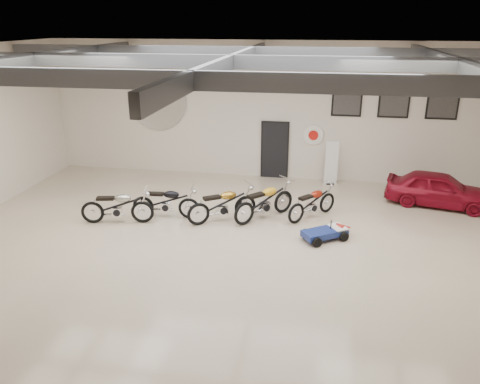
% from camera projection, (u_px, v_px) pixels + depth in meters
% --- Properties ---
extents(floor, '(16.00, 12.00, 0.01)m').
position_uv_depth(floor, '(232.00, 246.00, 12.45)').
color(floor, beige).
rests_on(floor, ground).
extents(ceiling, '(16.00, 12.00, 0.01)m').
position_uv_depth(ceiling, '(231.00, 51.00, 10.71)').
color(ceiling, slate).
rests_on(ceiling, back_wall).
extents(back_wall, '(16.00, 0.02, 5.00)m').
position_uv_depth(back_wall, '(262.00, 111.00, 17.12)').
color(back_wall, beige).
rests_on(back_wall, floor).
extents(ceiling_beams, '(15.80, 11.80, 0.32)m').
position_uv_depth(ceiling_beams, '(231.00, 62.00, 10.79)').
color(ceiling_beams, '#505257').
rests_on(ceiling_beams, ceiling).
extents(door, '(0.92, 0.08, 2.10)m').
position_uv_depth(door, '(275.00, 151.00, 17.50)').
color(door, black).
rests_on(door, back_wall).
extents(logo_plaque, '(2.30, 0.06, 1.16)m').
position_uv_depth(logo_plaque, '(157.00, 100.00, 17.61)').
color(logo_plaque, silver).
rests_on(logo_plaque, back_wall).
extents(poster_left, '(1.05, 0.08, 1.35)m').
position_uv_depth(poster_left, '(347.00, 97.00, 16.40)').
color(poster_left, black).
rests_on(poster_left, back_wall).
extents(poster_mid, '(1.05, 0.08, 1.35)m').
position_uv_depth(poster_mid, '(395.00, 98.00, 16.14)').
color(poster_mid, black).
rests_on(poster_mid, back_wall).
extents(poster_right, '(1.05, 0.08, 1.35)m').
position_uv_depth(poster_right, '(443.00, 100.00, 15.88)').
color(poster_right, black).
rests_on(poster_right, back_wall).
extents(oil_sign, '(0.72, 0.10, 0.72)m').
position_uv_depth(oil_sign, '(313.00, 135.00, 17.05)').
color(oil_sign, white).
rests_on(oil_sign, back_wall).
extents(banner_stand, '(0.48, 0.24, 1.69)m').
position_uv_depth(banner_stand, '(332.00, 162.00, 16.82)').
color(banner_stand, white).
rests_on(banner_stand, floor).
extents(motorcycle_silver, '(2.17, 1.03, 1.09)m').
position_uv_depth(motorcycle_silver, '(117.00, 206.00, 13.69)').
color(motorcycle_silver, silver).
rests_on(motorcycle_silver, floor).
extents(motorcycle_black, '(2.06, 0.76, 1.05)m').
position_uv_depth(motorcycle_black, '(166.00, 201.00, 14.07)').
color(motorcycle_black, silver).
rests_on(motorcycle_black, floor).
extents(motorcycle_gold, '(2.14, 1.71, 1.10)m').
position_uv_depth(motorcycle_gold, '(222.00, 204.00, 13.81)').
color(motorcycle_gold, silver).
rests_on(motorcycle_gold, floor).
extents(motorcycle_yellow, '(1.99, 2.08, 1.14)m').
position_uv_depth(motorcycle_yellow, '(264.00, 201.00, 13.98)').
color(motorcycle_yellow, silver).
rests_on(motorcycle_yellow, floor).
extents(motorcycle_red, '(1.73, 1.85, 1.01)m').
position_uv_depth(motorcycle_red, '(312.00, 202.00, 14.07)').
color(motorcycle_red, silver).
rests_on(motorcycle_red, floor).
extents(go_kart, '(1.65, 1.42, 0.55)m').
position_uv_depth(go_kart, '(329.00, 230.00, 12.77)').
color(go_kart, navy).
rests_on(go_kart, floor).
extents(vintage_car, '(2.01, 3.48, 1.11)m').
position_uv_depth(vintage_car, '(439.00, 189.00, 14.99)').
color(vintage_car, maroon).
rests_on(vintage_car, floor).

